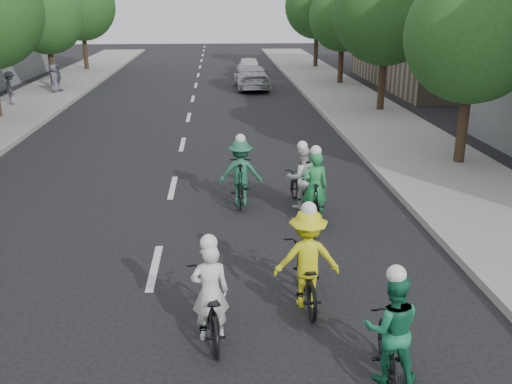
{
  "coord_description": "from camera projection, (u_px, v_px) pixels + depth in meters",
  "views": [
    {
      "loc": [
        1.29,
        -10.16,
        4.95
      ],
      "look_at": [
        2.09,
        1.51,
        1.0
      ],
      "focal_mm": 40.0,
      "sensor_mm": 36.0,
      "label": 1
    }
  ],
  "objects": [
    {
      "name": "follow_car_lead",
      "position": [
        252.0,
        77.0,
        33.05
      ],
      "size": [
        2.01,
        4.7,
        1.35
      ],
      "primitive_type": "imported",
      "rotation": [
        0.0,
        0.0,
        3.17
      ],
      "color": "silver",
      "rests_on": "ground"
    },
    {
      "name": "tree_r_1",
      "position": [
        387.0,
        10.0,
        24.97
      ],
      "size": [
        4.8,
        4.8,
        6.93
      ],
      "color": "black",
      "rests_on": "ground"
    },
    {
      "name": "spectator_0",
      "position": [
        10.0,
        88.0,
        27.36
      ],
      "size": [
        0.92,
        1.16,
        1.58
      ],
      "primitive_type": "imported",
      "rotation": [
        0.0,
        0.0,
        1.95
      ],
      "color": "#44444F",
      "rests_on": "sidewalk_left"
    },
    {
      "name": "tree_r_3",
      "position": [
        317.0,
        6.0,
        41.98
      ],
      "size": [
        4.8,
        4.8,
        6.93
      ],
      "color": "black",
      "rests_on": "ground"
    },
    {
      "name": "curb_right",
      "position": [
        348.0,
        139.0,
        20.91
      ],
      "size": [
        0.18,
        80.0,
        0.18
      ],
      "primitive_type": "cube",
      "color": "#999993",
      "rests_on": "ground"
    },
    {
      "name": "tree_r_2",
      "position": [
        343.0,
        17.0,
        33.65
      ],
      "size": [
        4.0,
        4.0,
        5.97
      ],
      "color": "black",
      "rests_on": "ground"
    },
    {
      "name": "bldg_se",
      "position": [
        466.0,
        17.0,
        33.53
      ],
      "size": [
        10.0,
        14.0,
        8.0
      ],
      "primitive_type": "cube",
      "color": "gray",
      "rests_on": "ground"
    },
    {
      "name": "cyclist_5",
      "position": [
        241.0,
        177.0,
        14.37
      ],
      "size": [
        1.12,
        1.9,
        1.83
      ],
      "rotation": [
        0.0,
        0.0,
        3.09
      ],
      "color": "black",
      "rests_on": "ground"
    },
    {
      "name": "spectator_2",
      "position": [
        54.0,
        78.0,
        30.97
      ],
      "size": [
        0.5,
        0.75,
        1.49
      ],
      "primitive_type": "imported",
      "rotation": [
        0.0,
        0.0,
        1.53
      ],
      "color": "#555462",
      "rests_on": "sidewalk_left"
    },
    {
      "name": "cyclist_4",
      "position": [
        314.0,
        195.0,
        13.28
      ],
      "size": [
        0.63,
        1.63,
        1.84
      ],
      "rotation": [
        0.0,
        0.0,
        3.17
      ],
      "color": "black",
      "rests_on": "ground"
    },
    {
      "name": "cyclist_0",
      "position": [
        211.0,
        302.0,
        8.7
      ],
      "size": [
        0.83,
        1.92,
        1.72
      ],
      "rotation": [
        0.0,
        0.0,
        3.24
      ],
      "color": "black",
      "rests_on": "ground"
    },
    {
      "name": "tree_r_0",
      "position": [
        473.0,
        35.0,
        16.64
      ],
      "size": [
        4.0,
        4.0,
        5.97
      ],
      "color": "black",
      "rests_on": "ground"
    },
    {
      "name": "cyclist_2",
      "position": [
        307.0,
        267.0,
        9.6
      ],
      "size": [
        1.11,
        1.88,
        1.87
      ],
      "rotation": [
        0.0,
        0.0,
        3.15
      ],
      "color": "black",
      "rests_on": "ground"
    },
    {
      "name": "tree_l_5",
      "position": [
        81.0,
        6.0,
        40.32
      ],
      "size": [
        4.8,
        4.8,
        6.93
      ],
      "color": "black",
      "rests_on": "ground"
    },
    {
      "name": "tree_l_4",
      "position": [
        46.0,
        18.0,
        31.99
      ],
      "size": [
        4.0,
        4.0,
        5.97
      ],
      "color": "black",
      "rests_on": "ground"
    },
    {
      "name": "ground",
      "position": [
        155.0,
        268.0,
        11.1
      ],
      "size": [
        120.0,
        120.0,
        0.0
      ],
      "primitive_type": "plane",
      "color": "black",
      "rests_on": "ground"
    },
    {
      "name": "cyclist_1",
      "position": [
        301.0,
        183.0,
        14.21
      ],
      "size": [
        0.85,
        1.69,
        1.71
      ],
      "rotation": [
        0.0,
        0.0,
        3.33
      ],
      "color": "black",
      "rests_on": "ground"
    },
    {
      "name": "curb_left",
      "position": [
        10.0,
        145.0,
        20.14
      ],
      "size": [
        0.18,
        80.0,
        0.18
      ],
      "primitive_type": "cube",
      "color": "#999993",
      "rests_on": "ground"
    },
    {
      "name": "spectator_1",
      "position": [
        58.0,
        78.0,
        31.28
      ],
      "size": [
        0.53,
        0.92,
        1.48
      ],
      "primitive_type": "imported",
      "rotation": [
        0.0,
        0.0,
        1.77
      ],
      "color": "#51535E",
      "rests_on": "sidewalk_left"
    },
    {
      "name": "cyclist_3",
      "position": [
        390.0,
        336.0,
        7.69
      ],
      "size": [
        0.84,
        1.53,
        1.72
      ],
      "rotation": [
        0.0,
        0.0,
        3.01
      ],
      "color": "black",
      "rests_on": "ground"
    },
    {
      "name": "sidewalk_right",
      "position": [
        400.0,
        139.0,
        21.04
      ],
      "size": [
        4.0,
        80.0,
        0.15
      ],
      "primitive_type": "cube",
      "color": "gray",
      "rests_on": "ground"
    },
    {
      "name": "follow_car_trail",
      "position": [
        249.0,
        67.0,
        38.48
      ],
      "size": [
        1.66,
        3.96,
        1.34
      ],
      "primitive_type": "imported",
      "rotation": [
        0.0,
        0.0,
        3.12
      ],
      "color": "silver",
      "rests_on": "ground"
    }
  ]
}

